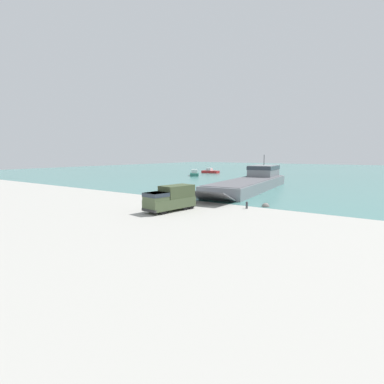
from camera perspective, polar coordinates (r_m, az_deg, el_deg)
ground_plane at (r=43.10m, az=-3.57°, el=-2.31°), size 240.00×240.00×0.00m
water_surface at (r=130.68m, az=23.08°, el=3.60°), size 240.00×180.00×0.01m
landing_craft at (r=63.28m, az=11.49°, el=2.11°), size 10.93×37.48×6.93m
military_truck at (r=37.89m, az=-4.14°, el=-1.16°), size 3.49×7.32×3.17m
soldier_on_ramp at (r=39.60m, az=-7.43°, el=-1.72°), size 0.50×0.38×1.76m
moored_boat_b at (r=97.84m, az=0.44°, el=3.51°), size 5.78×6.72×2.03m
moored_boat_c at (r=111.89m, az=3.49°, el=3.95°), size 6.49×3.15×1.87m
mooring_bollard at (r=40.11m, az=10.39°, el=-2.40°), size 0.32×0.32×0.94m
shoreline_rock_a at (r=51.27m, az=-7.27°, el=-0.80°), size 0.85×0.85×0.85m
shoreline_rock_b at (r=42.09m, az=13.84°, el=-2.74°), size 1.05×1.05×1.05m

